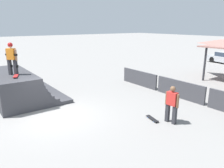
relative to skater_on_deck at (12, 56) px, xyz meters
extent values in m
plane|color=gray|center=(3.06, 1.09, -2.63)|extent=(160.00, 160.00, 0.00)
cube|color=#38383D|center=(-0.72, 0.76, -2.53)|extent=(5.12, 3.65, 0.20)
cube|color=#38383D|center=(-0.72, 0.37, -2.32)|extent=(5.12, 2.85, 0.20)
cube|color=#38383D|center=(-0.72, 0.22, -2.12)|extent=(5.12, 2.57, 0.20)
cube|color=#38383D|center=(-0.72, 0.13, -1.92)|extent=(5.12, 2.37, 0.20)
cube|color=#38383D|center=(-0.72, 0.06, -1.71)|extent=(5.12, 2.23, 0.20)
cube|color=#38383D|center=(-0.72, 0.01, -1.51)|extent=(5.12, 2.13, 0.20)
cube|color=#38383D|center=(-0.72, -0.03, -1.30)|extent=(5.12, 2.06, 0.20)
cube|color=#38383D|center=(-0.72, -0.05, -1.10)|extent=(5.12, 2.03, 0.20)
cylinder|color=silver|center=(-0.72, 0.95, -1.03)|extent=(5.02, 0.07, 0.07)
cube|color=#2D2D33|center=(0.14, 0.11, -0.58)|extent=(0.22, 0.22, 0.84)
cube|color=black|center=(0.13, 0.14, -0.53)|extent=(0.24, 0.23, 0.12)
cube|color=#2D2D33|center=(-0.14, -0.11, -0.58)|extent=(0.22, 0.22, 0.84)
cube|color=black|center=(-0.16, -0.09, -0.53)|extent=(0.24, 0.23, 0.12)
cube|color=orange|center=(0.00, 0.00, 0.13)|extent=(0.50, 0.46, 0.59)
cylinder|color=#A87A5B|center=(0.22, 0.17, 0.09)|extent=(0.16, 0.16, 0.59)
cylinder|color=black|center=(0.22, 0.17, 0.10)|extent=(0.24, 0.24, 0.09)
cylinder|color=#A87A5B|center=(-0.22, -0.18, 0.09)|extent=(0.16, 0.16, 0.59)
cylinder|color=black|center=(-0.22, -0.18, 0.10)|extent=(0.24, 0.24, 0.09)
sphere|color=#A87A5B|center=(0.00, 0.00, 0.58)|extent=(0.23, 0.23, 0.23)
sphere|color=#B21919|center=(0.00, 0.00, 0.61)|extent=(0.26, 0.26, 0.26)
cylinder|color=blue|center=(0.88, -0.05, -0.97)|extent=(0.06, 0.05, 0.05)
cylinder|color=blue|center=(0.84, -0.19, -0.97)|extent=(0.06, 0.05, 0.05)
cylinder|color=blue|center=(0.43, 0.10, -0.97)|extent=(0.06, 0.05, 0.05)
cylinder|color=blue|center=(0.38, -0.03, -0.97)|extent=(0.06, 0.05, 0.05)
cube|color=#B22323|center=(0.63, -0.04, -0.94)|extent=(0.80, 0.44, 0.02)
cube|color=#B22323|center=(0.97, -0.16, -0.92)|extent=(0.15, 0.22, 0.02)
cube|color=#2D2D33|center=(6.58, 4.94, -2.21)|extent=(0.17, 0.17, 0.84)
cube|color=#2D2D33|center=(6.95, 4.97, -2.21)|extent=(0.17, 0.17, 0.84)
cube|color=red|center=(6.76, 4.96, -1.49)|extent=(0.47, 0.27, 0.60)
cylinder|color=brown|center=(6.48, 4.93, -1.54)|extent=(0.12, 0.12, 0.60)
cylinder|color=brown|center=(7.04, 4.98, -1.54)|extent=(0.12, 0.12, 0.60)
sphere|color=brown|center=(6.76, 4.96, -1.04)|extent=(0.23, 0.23, 0.23)
cylinder|color=blue|center=(6.32, 4.52, -2.60)|extent=(0.06, 0.04, 0.05)
cylinder|color=blue|center=(6.29, 4.39, -2.60)|extent=(0.06, 0.04, 0.05)
cylinder|color=blue|center=(5.82, 4.65, -2.60)|extent=(0.06, 0.04, 0.05)
cylinder|color=blue|center=(5.79, 4.51, -2.60)|extent=(0.06, 0.04, 0.05)
cube|color=black|center=(6.06, 4.52, -2.57)|extent=(0.85, 0.39, 0.02)
cube|color=black|center=(6.43, 4.43, -2.55)|extent=(0.14, 0.22, 0.02)
cube|color=#3D3D42|center=(1.27, 8.15, -2.11)|extent=(3.32, 0.12, 1.05)
cube|color=#3D3D42|center=(4.80, 8.15, -2.11)|extent=(3.32, 0.12, 1.05)
cylinder|color=#2D2D33|center=(3.23, 13.21, -1.33)|extent=(0.16, 0.16, 2.60)
cylinder|color=black|center=(-0.79, 23.41, -2.31)|extent=(0.67, 0.32, 0.64)
cylinder|color=black|center=(-1.08, 21.95, -2.31)|extent=(0.67, 0.32, 0.64)
camera|label=1|loc=(12.51, -2.50, 1.64)|focal=35.00mm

